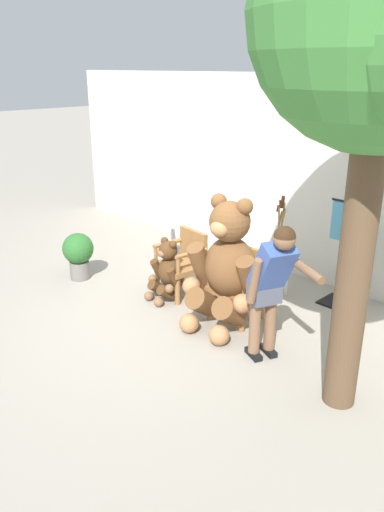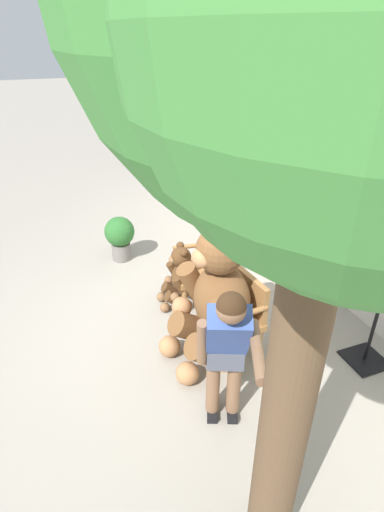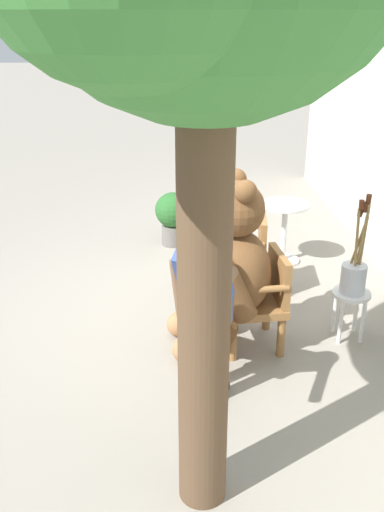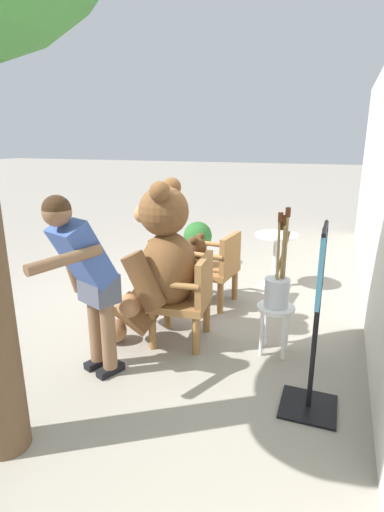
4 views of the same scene
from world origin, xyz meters
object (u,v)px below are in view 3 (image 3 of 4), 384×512
(brush_bucket, at_px, (354,273))
(teddy_bear_large, at_px, (229,266))
(person_visitor, at_px, (205,296))
(potted_plant, at_px, (173,215))
(wooden_chair_left, at_px, (245,253))
(wooden_chair_right, at_px, (259,297))
(round_side_table, at_px, (284,226))
(white_stool, at_px, (350,303))
(teddy_bear_small, at_px, (217,258))

(brush_bucket, bearing_deg, teddy_bear_large, -85.68)
(person_visitor, xyz_separation_m, brush_bucket, (-0.90, 1.36, -0.26))
(potted_plant, bearing_deg, wooden_chair_left, 27.59)
(wooden_chair_right, bearing_deg, wooden_chair_left, 180.00)
(wooden_chair_left, xyz_separation_m, person_visitor, (1.81, -0.52, 0.45))
(wooden_chair_right, height_order, teddy_bear_large, teddy_bear_large)
(wooden_chair_left, distance_m, round_side_table, 0.99)
(brush_bucket, bearing_deg, potted_plant, -145.84)
(brush_bucket, bearing_deg, white_stool, -61.55)
(teddy_bear_large, xyz_separation_m, person_visitor, (0.82, -0.26, 0.15))
(teddy_bear_large, bearing_deg, round_side_table, 155.52)
(wooden_chair_left, height_order, white_stool, wooden_chair_left)
(white_stool, distance_m, potted_plant, 2.79)
(teddy_bear_large, bearing_deg, wooden_chair_right, 93.43)
(wooden_chair_right, height_order, teddy_bear_small, wooden_chair_right)
(wooden_chair_right, relative_size, round_side_table, 1.19)
(round_side_table, height_order, potted_plant, round_side_table)
(round_side_table, bearing_deg, wooden_chair_left, -34.32)
(person_visitor, xyz_separation_m, white_stool, (-0.90, 1.35, -0.55))
(teddy_bear_small, height_order, person_visitor, person_visitor)
(wooden_chair_left, bearing_deg, brush_bucket, 42.61)
(wooden_chair_right, xyz_separation_m, teddy_bear_large, (0.02, -0.26, 0.30))
(round_side_table, distance_m, potted_plant, 1.42)
(wooden_chair_left, bearing_deg, potted_plant, -152.41)
(teddy_bear_small, relative_size, potted_plant, 1.22)
(teddy_bear_large, height_order, round_side_table, teddy_bear_large)
(wooden_chair_left, relative_size, teddy_bear_small, 1.04)
(person_visitor, bearing_deg, teddy_bear_large, 162.64)
(wooden_chair_left, relative_size, wooden_chair_right, 1.00)
(wooden_chair_left, relative_size, person_visitor, 0.56)
(teddy_bear_small, height_order, potted_plant, teddy_bear_small)
(wooden_chair_left, xyz_separation_m, potted_plant, (-1.40, -0.73, -0.07))
(wooden_chair_left, relative_size, potted_plant, 1.26)
(wooden_chair_right, height_order, brush_bucket, brush_bucket)
(wooden_chair_right, height_order, white_stool, wooden_chair_right)
(wooden_chair_right, bearing_deg, brush_bucket, 94.60)
(potted_plant, bearing_deg, teddy_bear_large, 11.08)
(white_stool, distance_m, brush_bucket, 0.29)
(person_visitor, relative_size, white_stool, 3.32)
(white_stool, height_order, potted_plant, potted_plant)
(wooden_chair_left, height_order, teddy_bear_small, wooden_chair_left)
(teddy_bear_small, distance_m, round_side_table, 1.17)
(wooden_chair_left, height_order, brush_bucket, brush_bucket)
(person_visitor, bearing_deg, potted_plant, -176.22)
(white_stool, distance_m, round_side_table, 1.75)
(teddy_bear_small, bearing_deg, person_visitor, -7.35)
(wooden_chair_left, distance_m, wooden_chair_right, 0.97)
(teddy_bear_small, xyz_separation_m, round_side_table, (-0.81, 0.85, 0.04))
(teddy_bear_small, height_order, brush_bucket, brush_bucket)
(wooden_chair_left, height_order, round_side_table, wooden_chair_left)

